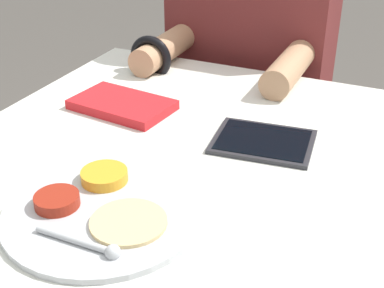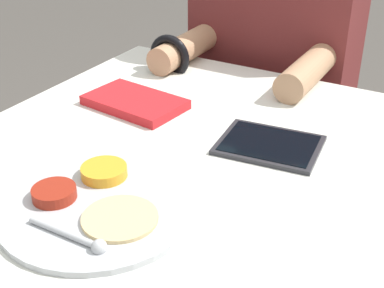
{
  "view_description": "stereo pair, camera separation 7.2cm",
  "coord_description": "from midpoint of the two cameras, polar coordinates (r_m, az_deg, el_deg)",
  "views": [
    {
      "loc": [
        0.29,
        -0.74,
        1.23
      ],
      "look_at": [
        -0.02,
        -0.05,
        0.81
      ],
      "focal_mm": 50.0,
      "sensor_mm": 36.0,
      "label": 1
    },
    {
      "loc": [
        0.36,
        -0.71,
        1.23
      ],
      "look_at": [
        -0.02,
        -0.05,
        0.81
      ],
      "focal_mm": 50.0,
      "sensor_mm": 36.0,
      "label": 2
    }
  ],
  "objects": [
    {
      "name": "thali_tray",
      "position": [
        0.82,
        -12.12,
        -6.85
      ],
      "size": [
        0.3,
        0.3,
        0.03
      ],
      "color": "#B7BABF",
      "rests_on": "dining_table"
    },
    {
      "name": "red_notebook",
      "position": [
        1.14,
        -9.24,
        4.06
      ],
      "size": [
        0.22,
        0.15,
        0.02
      ],
      "color": "silver",
      "rests_on": "dining_table"
    },
    {
      "name": "tablet_device",
      "position": [
        1.0,
        5.57,
        0.22
      ],
      "size": [
        0.2,
        0.16,
        0.01
      ],
      "color": "#28282D",
      "rests_on": "dining_table"
    },
    {
      "name": "person_diner",
      "position": [
        1.57,
        4.62,
        4.52
      ],
      "size": [
        0.44,
        0.44,
        1.24
      ],
      "color": "black",
      "rests_on": "ground_plane"
    }
  ]
}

